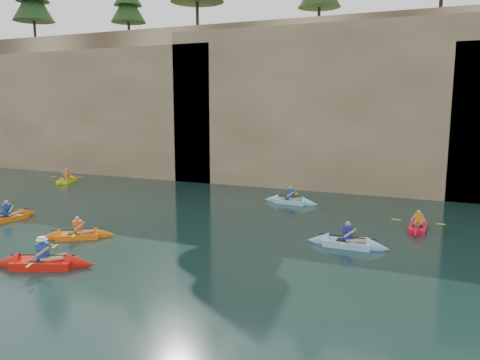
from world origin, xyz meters
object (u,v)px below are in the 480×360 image
at_px(main_kayaker, 43,263).
at_px(kayaker_orange, 78,235).
at_px(kayaker_ltblue_near, 347,243).
at_px(kayaker_red_far, 418,227).

relative_size(main_kayaker, kayaker_orange, 1.23).
bearing_deg(main_kayaker, kayaker_ltblue_near, 13.02).
bearing_deg(kayaker_orange, main_kayaker, -99.42).
distance_m(kayaker_orange, kayaker_red_far, 15.61).
distance_m(kayaker_ltblue_near, kayaker_red_far, 4.68).
bearing_deg(kayaker_red_far, kayaker_ltblue_near, 148.44).
distance_m(kayaker_orange, kayaker_ltblue_near, 11.71).
xyz_separation_m(kayaker_orange, kayaker_red_far, (13.77, 7.36, -0.00)).
distance_m(main_kayaker, kayaker_ltblue_near, 11.89).
xyz_separation_m(kayaker_orange, kayaker_ltblue_near, (11.19, 3.45, 0.01)).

